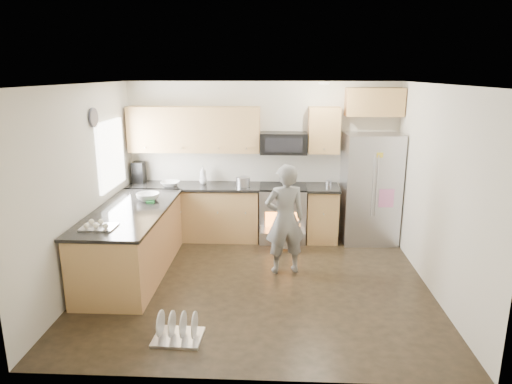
# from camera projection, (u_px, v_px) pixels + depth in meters

# --- Properties ---
(ground) EXTENTS (4.50, 4.50, 0.00)m
(ground) POSITION_uv_depth(u_px,v_px,m) (257.00, 283.00, 6.12)
(ground) COLOR black
(ground) RESTS_ON ground
(room_shell) EXTENTS (4.54, 4.04, 2.62)m
(room_shell) POSITION_uv_depth(u_px,v_px,m) (254.00, 160.00, 5.71)
(room_shell) COLOR beige
(room_shell) RESTS_ON ground
(back_cabinet_run) EXTENTS (4.45, 0.64, 2.50)m
(back_cabinet_run) POSITION_uv_depth(u_px,v_px,m) (227.00, 182.00, 7.59)
(back_cabinet_run) COLOR #A46C41
(back_cabinet_run) RESTS_ON ground
(peninsula) EXTENTS (0.96, 2.36, 1.03)m
(peninsula) POSITION_uv_depth(u_px,v_px,m) (132.00, 242.00, 6.32)
(peninsula) COLOR #A46C41
(peninsula) RESTS_ON ground
(stove_range) EXTENTS (0.76, 0.97, 1.79)m
(stove_range) POSITION_uv_depth(u_px,v_px,m) (283.00, 200.00, 7.57)
(stove_range) COLOR #B7B7BC
(stove_range) RESTS_ON ground
(refrigerator) EXTENTS (0.91, 0.73, 1.80)m
(refrigerator) POSITION_uv_depth(u_px,v_px,m) (370.00, 188.00, 7.45)
(refrigerator) COLOR #B7B7BC
(refrigerator) RESTS_ON ground
(person) EXTENTS (0.64, 0.50, 1.55)m
(person) POSITION_uv_depth(u_px,v_px,m) (285.00, 219.00, 6.28)
(person) COLOR gray
(person) RESTS_ON ground
(dish_rack) EXTENTS (0.52, 0.42, 0.31)m
(dish_rack) POSITION_uv_depth(u_px,v_px,m) (178.00, 331.00, 4.82)
(dish_rack) COLOR #B7B7BC
(dish_rack) RESTS_ON ground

